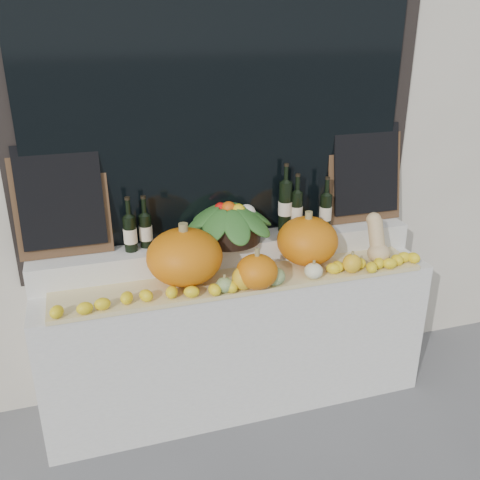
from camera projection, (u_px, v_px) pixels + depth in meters
name	position (u px, v px, depth m)	size (l,w,h in m)	color
storefront_facade	(201.00, 20.00, 3.22)	(7.00, 0.94, 4.50)	beige
display_sill	(236.00, 337.00, 3.29)	(2.30, 0.55, 0.88)	silver
rear_tier	(229.00, 251.00, 3.22)	(2.30, 0.25, 0.16)	silver
straw_bedding	(243.00, 281.00, 3.01)	(2.10, 0.32, 0.03)	tan
pumpkin_left	(185.00, 257.00, 2.91)	(0.42, 0.42, 0.31)	orange
pumpkin_right	(307.00, 241.00, 3.14)	(0.36, 0.36, 0.28)	orange
pumpkin_center	(257.00, 272.00, 2.87)	(0.23, 0.23, 0.19)	orange
butternut_squash	(377.00, 241.00, 3.17)	(0.13, 0.20, 0.29)	tan
decorative_gourds	(280.00, 275.00, 2.93)	(0.86, 0.13, 0.15)	#2B611D
lemon_heap	(249.00, 282.00, 2.89)	(2.20, 0.16, 0.06)	yellow
produce_bowl	(229.00, 221.00, 3.13)	(0.57, 0.57, 0.25)	black
wine_bottle_far_left	(130.00, 233.00, 2.98)	(0.08, 0.08, 0.32)	black
wine_bottle_near_left	(146.00, 230.00, 3.04)	(0.08, 0.08, 0.30)	black
wine_bottle_tall	(285.00, 206.00, 3.25)	(0.08, 0.08, 0.42)	black
wine_bottle_near_right	(296.00, 210.00, 3.27)	(0.08, 0.08, 0.36)	black
wine_bottle_far_right	(326.00, 211.00, 3.31)	(0.08, 0.08, 0.33)	black
chalkboard_left	(61.00, 199.00, 2.87)	(0.50, 0.13, 0.61)	#4C331E
chalkboard_right	(365.00, 171.00, 3.37)	(0.50, 0.13, 0.61)	#4C331E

